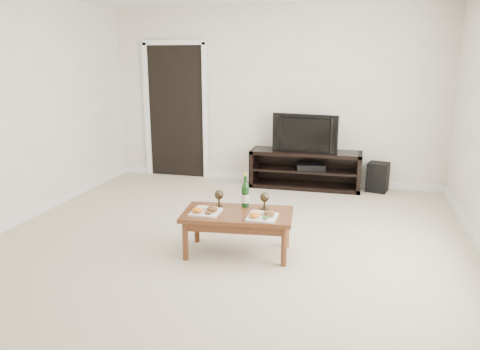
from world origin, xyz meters
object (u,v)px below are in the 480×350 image
(television, at_px, (307,132))
(subwoofer, at_px, (378,177))
(coffee_table, at_px, (238,233))
(media_console, at_px, (305,169))

(television, bearing_deg, subwoofer, 11.98)
(subwoofer, height_order, coffee_table, coffee_table)
(media_console, xyz_separation_m, television, (0.00, 0.00, 0.55))
(television, distance_m, subwoofer, 1.20)
(coffee_table, bearing_deg, subwoofer, 61.82)
(subwoofer, relative_size, coffee_table, 0.40)
(coffee_table, bearing_deg, television, 81.80)
(subwoofer, distance_m, coffee_table, 2.96)
(subwoofer, bearing_deg, media_console, -162.35)
(media_console, height_order, television, television)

